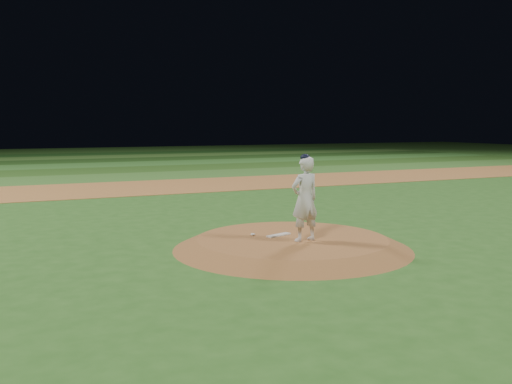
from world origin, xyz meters
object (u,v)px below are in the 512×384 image
(pitchers_mound, at_px, (292,243))
(pitching_rubber, at_px, (279,235))
(rosin_bag, at_px, (253,234))
(pitcher_on_mound, at_px, (305,199))

(pitchers_mound, relative_size, pitching_rubber, 8.34)
(pitching_rubber, relative_size, rosin_bag, 5.96)
(pitchers_mound, relative_size, rosin_bag, 49.73)
(pitchers_mound, height_order, pitcher_on_mound, pitcher_on_mound)
(pitcher_on_mound, bearing_deg, rosin_bag, 128.30)
(pitchers_mound, xyz_separation_m, pitching_rubber, (-0.17, 0.35, 0.14))
(pitchers_mound, distance_m, pitching_rubber, 0.42)
(rosin_bag, xyz_separation_m, pitcher_on_mound, (0.81, -1.02, 0.93))
(pitching_rubber, height_order, pitcher_on_mound, pitcher_on_mound)
(rosin_bag, distance_m, pitcher_on_mound, 1.60)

